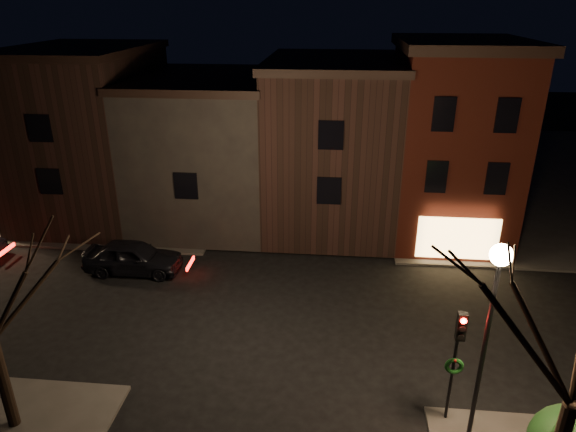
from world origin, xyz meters
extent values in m
plane|color=black|center=(0.00, 0.00, 0.00)|extent=(120.00, 120.00, 0.00)
cube|color=#2D2B28|center=(-20.00, 20.00, 0.06)|extent=(30.00, 30.00, 0.12)
cube|color=#3D120B|center=(8.00, 9.50, 5.12)|extent=(6.00, 8.00, 10.00)
cube|color=black|center=(8.00, 9.50, 10.37)|extent=(6.50, 8.50, 0.50)
cube|color=#EDBB6A|center=(8.00, 5.45, 1.42)|extent=(4.00, 0.12, 2.20)
cube|color=black|center=(1.50, 10.50, 4.62)|extent=(7.00, 10.00, 9.00)
cube|color=black|center=(1.50, 10.50, 9.32)|extent=(7.30, 10.30, 0.40)
cube|color=black|center=(-5.75, 10.50, 4.12)|extent=(7.50, 10.00, 8.00)
cube|color=black|center=(-5.75, 10.50, 8.32)|extent=(7.80, 10.30, 0.40)
cube|color=black|center=(-13.00, 10.50, 4.87)|extent=(7.00, 10.00, 9.50)
cube|color=black|center=(-13.00, 10.50, 9.82)|extent=(7.30, 10.30, 0.40)
cylinder|color=black|center=(6.20, -6.00, 3.12)|extent=(0.14, 0.14, 6.00)
sphere|color=#FFD18C|center=(6.20, -6.00, 6.30)|extent=(0.60, 0.60, 0.60)
cylinder|color=black|center=(5.60, -5.40, 2.12)|extent=(0.10, 0.10, 4.00)
cube|color=black|center=(5.60, -5.58, 3.72)|extent=(0.28, 0.22, 0.90)
cylinder|color=#FF0C07|center=(5.60, -5.70, 4.00)|extent=(0.18, 0.06, 0.18)
cylinder|color=black|center=(5.60, -5.70, 3.72)|extent=(0.18, 0.06, 0.18)
cylinder|color=black|center=(5.60, -5.70, 3.44)|extent=(0.18, 0.06, 0.18)
torus|color=#0C380F|center=(5.60, -5.49, 2.22)|extent=(0.58, 0.14, 0.58)
sphere|color=#990C0C|center=(5.60, -5.51, 2.44)|extent=(0.12, 0.12, 0.12)
cylinder|color=black|center=(-8.00, -7.00, 1.69)|extent=(0.36, 0.36, 3.15)
imported|color=black|center=(-7.92, 3.03, 0.81)|extent=(4.77, 1.93, 1.62)
camera|label=1|loc=(1.80, -18.43, 12.49)|focal=32.00mm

